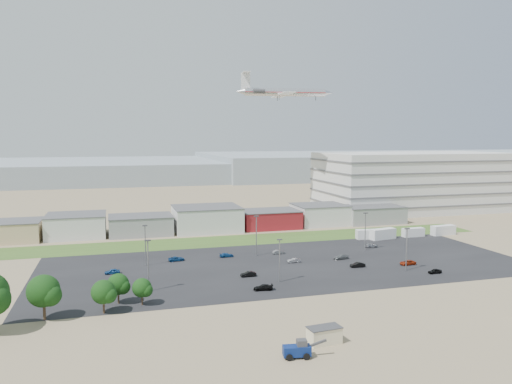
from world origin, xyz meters
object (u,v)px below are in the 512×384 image
object	(u,v)px
parked_car_1	(358,265)
parked_car_3	(263,287)
airliner	(285,92)
telehandler	(297,349)
parked_car_5	(112,271)
box_trailer_a	(369,234)
parked_car_4	(248,274)
parked_car_8	(371,245)
parked_car_7	(294,260)
parked_car_2	(435,271)
portable_shed	(324,335)
parked_car_0	(408,263)
parked_car_9	(176,259)
parked_car_6	(227,255)
parked_car_11	(279,252)
parked_car_12	(341,257)

from	to	relation	value
parked_car_1	parked_car_3	world-z (taller)	parked_car_1
parked_car_3	airliner	bearing A→B (deg)	166.39
telehandler	parked_car_5	bearing A→B (deg)	124.45
box_trailer_a	parked_car_4	bearing A→B (deg)	-140.04
box_trailer_a	airliner	world-z (taller)	airliner
parked_car_8	parked_car_7	bearing A→B (deg)	106.66
parked_car_5	parked_car_8	size ratio (longest dim) A/B	0.95
parked_car_5	airliner	bearing A→B (deg)	135.46
box_trailer_a	parked_car_2	world-z (taller)	box_trailer_a
portable_shed	parked_car_8	bearing A→B (deg)	49.95
parked_car_0	parked_car_2	xyz separation A→B (m)	(1.60, -8.71, -0.03)
portable_shed	parked_car_9	bearing A→B (deg)	99.52
parked_car_5	parked_car_7	world-z (taller)	parked_car_5
parked_car_1	parked_car_4	distance (m)	27.80
parked_car_0	parked_car_1	size ratio (longest dim) A/B	1.12
parked_car_6	parked_car_11	xyz separation A→B (m)	(14.42, -0.46, 0.01)
parked_car_12	airliner	bearing A→B (deg)	163.20
box_trailer_a	parked_car_9	distance (m)	62.37
parked_car_6	parked_car_9	xyz separation A→B (m)	(-13.30, -0.60, 0.03)
parked_car_9	parked_car_2	bearing A→B (deg)	-124.11
parked_car_1	portable_shed	bearing A→B (deg)	-31.93
parked_car_5	parked_car_12	xyz separation A→B (m)	(57.20, -1.84, -0.01)
parked_car_4	parked_car_0	bearing A→B (deg)	88.27
parked_car_0	parked_car_5	distance (m)	71.59
parked_car_4	parked_car_5	xyz separation A→B (m)	(-29.76, 11.02, -0.00)
parked_car_3	parked_car_4	xyz separation A→B (m)	(-0.32, 10.62, 0.00)
box_trailer_a	parked_car_4	distance (m)	56.53
parked_car_3	parked_car_12	xyz separation A→B (m)	(27.12, 19.81, -0.01)
portable_shed	parked_car_11	world-z (taller)	portable_shed
parked_car_2	airliner	bearing A→B (deg)	-179.63
airliner	parked_car_4	xyz separation A→B (m)	(-40.81, -92.11, -49.74)
parked_car_5	parked_car_9	bearing A→B (deg)	113.63
parked_car_7	parked_car_8	bearing A→B (deg)	111.23
box_trailer_a	parked_car_12	world-z (taller)	box_trailer_a
parked_car_2	parked_car_12	bearing A→B (deg)	-141.57
parked_car_2	parked_car_5	distance (m)	75.05
parked_car_7	parked_car_9	bearing A→B (deg)	-108.69
portable_shed	telehandler	size ratio (longest dim) A/B	0.82
airliner	parked_car_4	size ratio (longest dim) A/B	11.55
parked_car_3	parked_car_7	bearing A→B (deg)	152.54
portable_shed	parked_car_6	world-z (taller)	portable_shed
box_trailer_a	parked_car_6	distance (m)	49.24
parked_car_1	parked_car_6	bearing A→B (deg)	-122.31
parked_car_3	parked_car_4	distance (m)	10.62
parked_car_5	parked_car_11	xyz separation A→B (m)	(43.56, 8.27, -0.04)
portable_shed	parked_car_12	size ratio (longest dim) A/B	1.31
parked_car_8	telehandler	bearing A→B (deg)	139.31
box_trailer_a	parked_car_0	size ratio (longest dim) A/B	1.89
parked_car_7	portable_shed	bearing A→B (deg)	-14.38
box_trailer_a	parked_car_11	world-z (taller)	box_trailer_a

